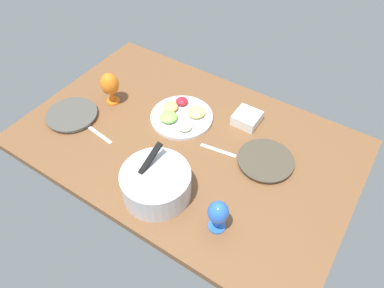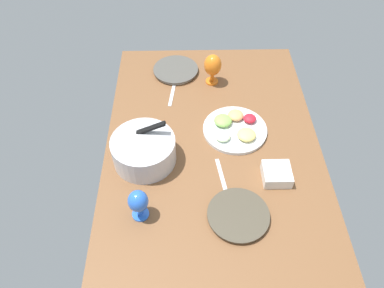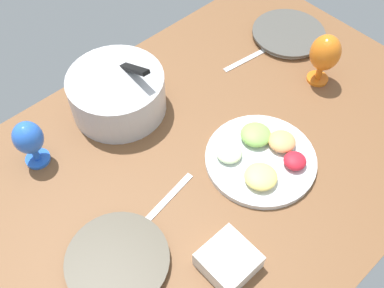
{
  "view_description": "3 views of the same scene",
  "coord_description": "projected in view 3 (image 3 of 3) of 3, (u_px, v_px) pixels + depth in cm",
  "views": [
    {
      "loc": [
        -67.63,
        98.36,
        128.4
      ],
      "look_at": [
        -6.69,
        5.34,
        6.26
      ],
      "focal_mm": 33.72,
      "sensor_mm": 36.0,
      "label": 1
    },
    {
      "loc": [
        -115.85,
        12.52,
        136.69
      ],
      "look_at": [
        -2.98,
        10.27,
        6.26
      ],
      "focal_mm": 34.71,
      "sensor_mm": 36.0,
      "label": 2
    },
    {
      "loc": [
        -54.15,
        -52.83,
        108.06
      ],
      "look_at": [
        -2.79,
        2.97,
        6.26
      ],
      "focal_mm": 42.43,
      "sensor_mm": 36.0,
      "label": 3
    }
  ],
  "objects": [
    {
      "name": "hurricane_glass_blue",
      "position": [
        29.0,
        139.0,
        1.24
      ],
      "size": [
        8.31,
        8.31,
        15.59
      ],
      "color": "blue",
      "rests_on": "ground_plane"
    },
    {
      "name": "fruit_platter",
      "position": [
        262.0,
        157.0,
        1.3
      ],
      "size": [
        32.02,
        32.02,
        5.4
      ],
      "color": "silver",
      "rests_on": "ground_plane"
    },
    {
      "name": "mixing_bowl",
      "position": [
        117.0,
        92.0,
        1.38
      ],
      "size": [
        29.28,
        29.28,
        20.14
      ],
      "color": "silver",
      "rests_on": "ground_plane"
    },
    {
      "name": "ground_plane",
      "position": [
        206.0,
        162.0,
        1.33
      ],
      "size": [
        160.0,
        104.0,
        4.0
      ],
      "primitive_type": "cube",
      "color": "brown"
    },
    {
      "name": "fork_by_right_plate",
      "position": [
        245.0,
        60.0,
        1.56
      ],
      "size": [
        18.08,
        4.07,
        0.6
      ],
      "primitive_type": "cube",
      "rotation": [
        0.0,
        0.0,
        -0.13
      ],
      "color": "silver",
      "rests_on": "ground_plane"
    },
    {
      "name": "hurricane_glass_orange",
      "position": [
        325.0,
        54.0,
        1.42
      ],
      "size": [
        9.68,
        9.68,
        18.01
      ],
      "color": "orange",
      "rests_on": "ground_plane"
    },
    {
      "name": "fork_by_left_plate",
      "position": [
        170.0,
        196.0,
        1.24
      ],
      "size": [
        18.07,
        4.49,
        0.6
      ],
      "primitive_type": "cube",
      "rotation": [
        0.0,
        0.0,
        0.15
      ],
      "color": "silver",
      "rests_on": "ground_plane"
    },
    {
      "name": "dinner_plate_left",
      "position": [
        118.0,
        261.0,
        1.12
      ],
      "size": [
        25.98,
        25.98,
        2.3
      ],
      "color": "beige",
      "rests_on": "ground_plane"
    },
    {
      "name": "square_bowl_white",
      "position": [
        229.0,
        260.0,
        1.1
      ],
      "size": [
        12.45,
        12.45,
        5.64
      ],
      "color": "white",
      "rests_on": "ground_plane"
    },
    {
      "name": "dinner_plate_right",
      "position": [
        288.0,
        34.0,
        1.63
      ],
      "size": [
        26.11,
        26.11,
        2.31
      ],
      "color": "silver",
      "rests_on": "ground_plane"
    }
  ]
}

